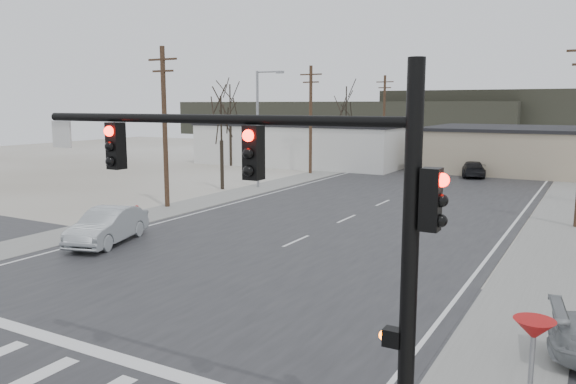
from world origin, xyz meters
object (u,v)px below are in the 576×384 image
fire_hydrant (137,213)px  car_far_b (484,149)px  traffic_signal_mast (306,207)px  car_far_a (473,169)px  sedan_crossing (108,226)px

fire_hydrant → car_far_b: bearing=79.9°
traffic_signal_mast → car_far_a: bearing=97.3°
car_far_a → car_far_b: size_ratio=1.10×
traffic_signal_mast → car_far_b: (-8.73, 66.57, -3.88)m
car_far_b → traffic_signal_mast: bearing=-100.2°
car_far_b → car_far_a: bearing=-99.8°
sedan_crossing → car_far_a: 34.99m
car_far_a → traffic_signal_mast: bearing=81.9°
fire_hydrant → car_far_b: car_far_b is taller
fire_hydrant → car_far_a: bearing=66.5°
fire_hydrant → car_far_a: car_far_a is taller
car_far_a → sedan_crossing: bearing=58.2°
fire_hydrant → sedan_crossing: 5.40m
fire_hydrant → car_far_a: size_ratio=0.18×
traffic_signal_mast → sedan_crossing: size_ratio=1.79×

